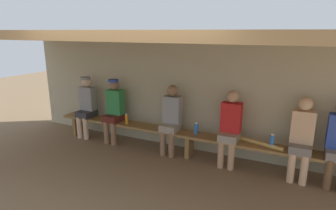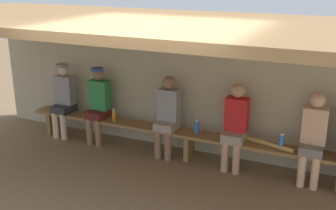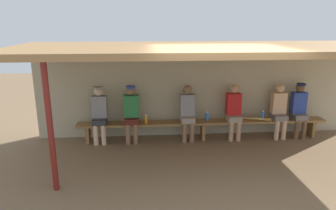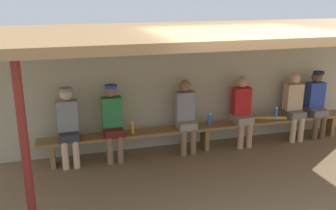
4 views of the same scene
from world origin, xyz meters
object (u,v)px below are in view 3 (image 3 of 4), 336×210
at_px(support_post, 50,129).
at_px(water_bottle_orange, 146,119).
at_px(player_rightmost, 234,110).
at_px(player_near_post, 131,111).
at_px(player_shirtless_tan, 279,109).
at_px(water_bottle_clear, 207,116).
at_px(baseball_bat, 252,119).
at_px(player_in_white, 99,112).
at_px(player_in_red, 299,108).
at_px(player_in_blue, 187,111).
at_px(water_bottle_blue, 263,116).
at_px(bench, 203,124).

distance_m(support_post, water_bottle_orange, 2.64).
relative_size(player_rightmost, player_near_post, 0.99).
distance_m(player_shirtless_tan, water_bottle_clear, 1.77).
bearing_deg(baseball_bat, player_in_white, -164.08).
height_order(player_rightmost, water_bottle_clear, player_rightmost).
height_order(player_near_post, water_bottle_clear, player_near_post).
bearing_deg(player_in_red, water_bottle_orange, -179.25).
height_order(player_in_blue, water_bottle_blue, player_in_blue).
distance_m(support_post, water_bottle_blue, 4.87).
bearing_deg(player_in_white, water_bottle_clear, 0.95).
height_order(player_rightmost, player_near_post, player_near_post).
relative_size(support_post, player_near_post, 1.64).
bearing_deg(support_post, water_bottle_blue, 25.06).
relative_size(player_near_post, water_bottle_orange, 6.32).
relative_size(water_bottle_blue, water_bottle_orange, 1.15).
height_order(player_in_white, player_in_red, same).
bearing_deg(water_bottle_blue, support_post, -154.94).
relative_size(bench, player_in_white, 4.46).
bearing_deg(player_shirtless_tan, player_in_blue, 180.00).
distance_m(player_in_blue, water_bottle_blue, 1.84).
distance_m(player_rightmost, player_in_red, 1.63).
height_order(player_in_red, water_bottle_blue, player_in_red).
bearing_deg(player_in_white, water_bottle_blue, -0.78).
bearing_deg(water_bottle_blue, bench, 178.05).
bearing_deg(water_bottle_blue, player_rightmost, 175.75).
relative_size(player_in_red, water_bottle_orange, 6.32).
height_order(player_shirtless_tan, water_bottle_blue, player_shirtless_tan).
relative_size(support_post, water_bottle_clear, 10.24).
bearing_deg(water_bottle_orange, player_in_red, 0.75).
xyz_separation_m(player_shirtless_tan, water_bottle_orange, (-3.24, -0.05, -0.17)).
relative_size(support_post, player_shirtless_tan, 1.65).
xyz_separation_m(player_in_blue, player_in_white, (-2.07, 0.00, 0.02)).
bearing_deg(player_near_post, bench, -0.12).
xyz_separation_m(bench, player_near_post, (-1.71, 0.00, 0.36)).
height_order(player_in_red, water_bottle_clear, player_in_red).
height_order(player_in_white, baseball_bat, player_in_white).
xyz_separation_m(player_rightmost, water_bottle_orange, (-2.12, -0.05, -0.17)).
height_order(support_post, player_in_white, support_post).
relative_size(bench, player_near_post, 4.46).
bearing_deg(player_in_blue, player_near_post, 179.98).
height_order(player_near_post, player_in_red, same).
bearing_deg(player_near_post, player_in_blue, -0.02).
height_order(player_shirtless_tan, water_bottle_clear, player_shirtless_tan).
xyz_separation_m(player_rightmost, player_shirtless_tan, (1.12, 0.00, 0.00)).
bearing_deg(baseball_bat, player_rightmost, -164.39).
relative_size(player_in_white, player_shirtless_tan, 1.01).
bearing_deg(player_rightmost, bench, -179.76).
height_order(player_rightmost, baseball_bat, player_rightmost).
bearing_deg(player_in_blue, player_rightmost, 0.00).
xyz_separation_m(player_in_white, player_near_post, (0.74, 0.00, 0.00)).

